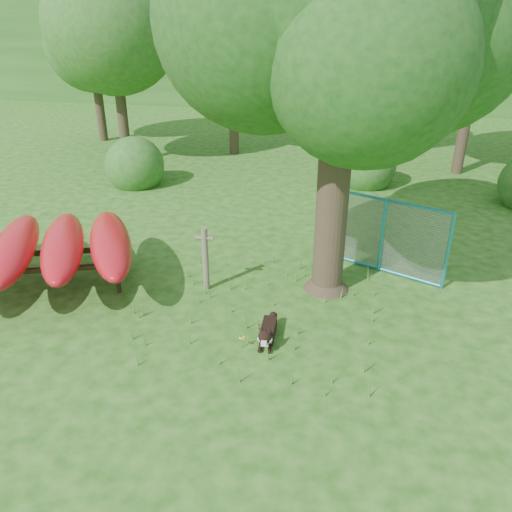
% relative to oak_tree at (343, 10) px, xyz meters
% --- Properties ---
extents(ground, '(80.00, 80.00, 0.00)m').
position_rel_oak_tree_xyz_m(ground, '(-1.36, -2.15, -4.86)').
color(ground, '#1D5010').
rests_on(ground, ground).
extents(oak_tree, '(5.86, 5.13, 7.29)m').
position_rel_oak_tree_xyz_m(oak_tree, '(0.00, 0.00, 0.00)').
color(oak_tree, '#34281C').
rests_on(oak_tree, ground).
extents(wooden_post, '(0.34, 0.13, 1.27)m').
position_rel_oak_tree_xyz_m(wooden_post, '(-2.22, -0.55, -4.19)').
color(wooden_post, '#635A4A').
rests_on(wooden_post, ground).
extents(kayak_rack, '(4.62, 4.15, 1.13)m').
position_rel_oak_tree_xyz_m(kayak_rack, '(-5.29, -1.16, -4.00)').
color(kayak_rack, black).
rests_on(kayak_rack, ground).
extents(husky_dog, '(0.27, 0.96, 0.43)m').
position_rel_oak_tree_xyz_m(husky_dog, '(-0.75, -1.99, -4.71)').
color(husky_dog, black).
rests_on(husky_dog, ground).
extents(fence_section, '(2.49, 1.15, 2.62)m').
position_rel_oak_tree_xyz_m(fence_section, '(1.03, 0.96, -4.07)').
color(fence_section, teal).
rests_on(fence_section, ground).
extents(wildflower_clump, '(0.10, 0.09, 0.21)m').
position_rel_oak_tree_xyz_m(wildflower_clump, '(-1.10, -2.27, -4.69)').
color(wildflower_clump, '#4B842B').
rests_on(wildflower_clump, ground).
extents(bg_tree_a, '(4.40, 4.40, 6.70)m').
position_rel_oak_tree_xyz_m(bg_tree_a, '(-7.86, 7.85, -0.38)').
color(bg_tree_a, '#34281C').
rests_on(bg_tree_a, ground).
extents(bg_tree_c, '(4.00, 4.00, 6.12)m').
position_rel_oak_tree_xyz_m(bg_tree_c, '(0.14, 10.85, -0.75)').
color(bg_tree_c, '#34281C').
rests_on(bg_tree_c, ground).
extents(bg_tree_d, '(4.80, 4.80, 7.50)m').
position_rel_oak_tree_xyz_m(bg_tree_d, '(3.64, 8.85, 0.22)').
color(bg_tree_d, '#34281C').
rests_on(bg_tree_d, ground).
extents(bg_tree_f, '(3.60, 3.60, 5.55)m').
position_rel_oak_tree_xyz_m(bg_tree_f, '(-10.36, 10.85, -1.13)').
color(bg_tree_f, '#34281C').
rests_on(bg_tree_f, ground).
extents(shrub_left, '(1.80, 1.80, 1.80)m').
position_rel_oak_tree_xyz_m(shrub_left, '(-6.36, 5.35, -4.86)').
color(shrub_left, '#255B1D').
rests_on(shrub_left, ground).
extents(shrub_mid, '(1.80, 1.80, 1.80)m').
position_rel_oak_tree_xyz_m(shrub_mid, '(0.64, 6.85, -4.86)').
color(shrub_mid, '#255B1D').
rests_on(shrub_mid, ground).
extents(wooded_hillside, '(80.00, 12.00, 6.00)m').
position_rel_oak_tree_xyz_m(wooded_hillside, '(-1.36, 25.85, -1.86)').
color(wooded_hillside, '#255B1D').
rests_on(wooded_hillside, ground).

